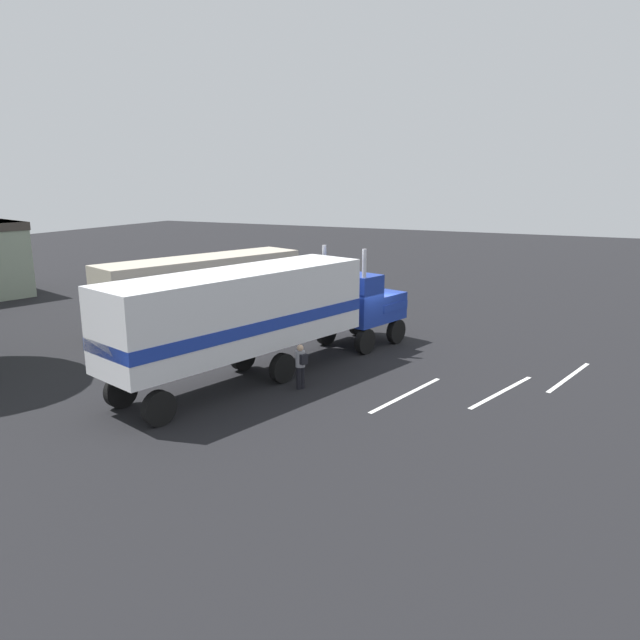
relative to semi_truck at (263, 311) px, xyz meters
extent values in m
plane|color=black|center=(5.15, -2.06, -2.52)|extent=(120.00, 120.00, 0.00)
cube|color=silver|center=(0.27, -5.56, -2.52)|extent=(4.29, 1.28, 0.01)
cube|color=silver|center=(1.97, -8.50, -2.52)|extent=(4.23, 1.54, 0.01)
cube|color=silver|center=(4.71, -10.55, -2.52)|extent=(4.29, 1.30, 0.01)
cube|color=#193399|center=(6.55, -1.95, -0.82)|extent=(2.44, 2.91, 1.20)
cube|color=#193399|center=(5.02, -1.50, -0.32)|extent=(2.05, 2.79, 2.20)
cube|color=silver|center=(7.45, -2.22, -0.82)|extent=(0.67, 2.04, 1.08)
cube|color=#193399|center=(6.55, -1.95, -0.76)|extent=(2.45, 2.95, 0.36)
cylinder|color=silver|center=(4.80, -0.28, 0.28)|extent=(0.18, 0.18, 3.40)
cylinder|color=silver|center=(4.18, -2.39, 0.28)|extent=(0.18, 0.18, 3.40)
cube|color=silver|center=(-1.07, 0.31, 0.23)|extent=(10.81, 5.48, 2.80)
cube|color=#193399|center=(-1.07, 0.31, -0.19)|extent=(10.82, 5.52, 0.44)
cylinder|color=silver|center=(5.79, -0.37, -1.57)|extent=(1.43, 0.98, 0.64)
cylinder|color=black|center=(7.15, -0.98, -1.97)|extent=(1.14, 0.60, 1.10)
cylinder|color=black|center=(6.53, -3.09, -1.97)|extent=(1.14, 0.60, 1.10)
cylinder|color=black|center=(4.95, -0.33, -1.97)|extent=(1.14, 0.60, 1.10)
cylinder|color=black|center=(4.32, -2.44, -1.97)|extent=(1.14, 0.60, 1.10)
cylinder|color=black|center=(0.20, 1.08, -1.97)|extent=(1.14, 0.60, 1.10)
cylinder|color=black|center=(-0.42, -1.03, -1.97)|extent=(1.14, 0.60, 1.10)
cylinder|color=black|center=(-4.83, 2.57, -1.97)|extent=(1.14, 0.60, 1.10)
cylinder|color=black|center=(-5.46, 0.46, -1.97)|extent=(1.14, 0.60, 1.10)
cylinder|color=black|center=(-0.80, -1.90, -2.11)|extent=(0.18, 0.18, 0.82)
cylinder|color=black|center=(-0.66, -1.96, -2.11)|extent=(0.18, 0.18, 0.82)
cylinder|color=gray|center=(-0.73, -1.93, -1.41)|extent=(0.34, 0.34, 0.58)
sphere|color=tan|center=(-0.73, -1.93, -1.01)|extent=(0.23, 0.23, 0.23)
cube|color=black|center=(-0.82, -2.11, -1.39)|extent=(0.30, 0.26, 0.36)
cube|color=#BFB29E|center=(6.13, 7.21, -0.57)|extent=(11.20, 6.18, 2.90)
cube|color=black|center=(6.13, 7.21, 0.01)|extent=(10.60, 5.99, 0.90)
cylinder|color=black|center=(10.37, 6.86, -2.02)|extent=(1.04, 0.61, 1.00)
cylinder|color=black|center=(9.59, 4.74, -2.02)|extent=(1.04, 0.61, 1.00)
cylinder|color=black|center=(3.05, 9.54, -2.02)|extent=(1.04, 0.61, 1.00)
cylinder|color=black|center=(2.27, 7.43, -2.02)|extent=(1.04, 0.61, 1.00)
camera|label=1|loc=(-18.71, -11.22, 4.84)|focal=33.57mm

